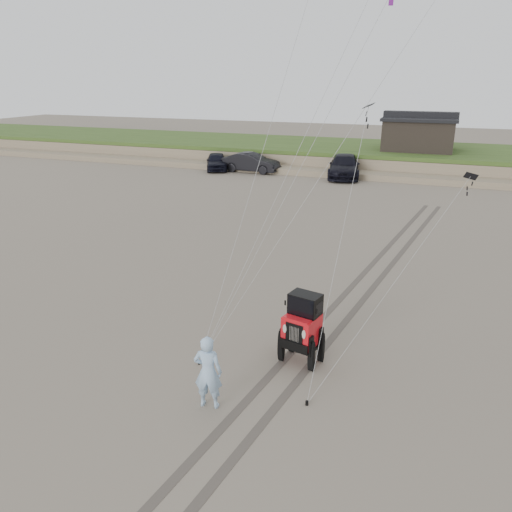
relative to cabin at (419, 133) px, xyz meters
The scene contains 11 objects.
ground 37.20m from the cabin, 93.09° to the right, with size 160.00×160.00×0.00m, color #6B6054.
dune_ridge 3.18m from the cabin, 165.96° to the left, with size 160.00×14.25×1.73m.
cabin is the anchor object (origin of this frame).
truck_a 18.38m from the cabin, 157.74° to the right, with size 1.79×4.45×1.52m, color black.
truck_b 15.34m from the cabin, 153.03° to the right, with size 1.78×5.10×1.68m, color black.
truck_c 8.55m from the cabin, 130.81° to the right, with size 2.53×6.23×1.81m, color black.
jeep 35.55m from the cabin, 91.36° to the right, with size 1.98×4.59×1.71m, color red, non-canonical shape.
man 38.50m from the cabin, 93.69° to the right, with size 0.73×0.48×2.01m, color #92AAE1.
stake_main 36.99m from the cabin, 95.63° to the right, with size 0.08×0.08×0.12m, color black.
stake_aux 37.58m from the cabin, 90.18° to the right, with size 0.08×0.08×0.12m, color black.
tire_tracks 29.18m from the cabin, 90.00° to the right, with size 5.22×29.74×0.01m.
Camera 1 is at (4.47, -11.05, 8.03)m, focal length 35.00 mm.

